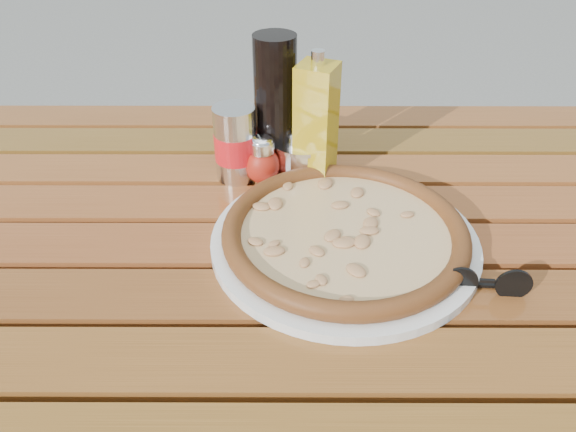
{
  "coord_description": "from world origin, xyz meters",
  "views": [
    {
      "loc": [
        0.0,
        -0.61,
        1.22
      ],
      "look_at": [
        0.0,
        0.02,
        0.78
      ],
      "focal_mm": 35.0,
      "sensor_mm": 36.0,
      "label": 1
    }
  ],
  "objects_px": {
    "soda_can": "(236,144)",
    "olive_oil_cruet": "(316,124)",
    "pizza": "(345,232)",
    "pepper_shaker": "(262,160)",
    "parmesan_tin": "(302,156)",
    "oregano_shaker": "(298,153)",
    "dark_bottle": "(275,106)",
    "table": "(288,284)",
    "plate": "(344,241)",
    "sunglasses": "(486,283)"
  },
  "relations": [
    {
      "from": "soda_can",
      "to": "olive_oil_cruet",
      "type": "relative_size",
      "value": 0.57
    },
    {
      "from": "pizza",
      "to": "olive_oil_cruet",
      "type": "relative_size",
      "value": 1.69
    },
    {
      "from": "soda_can",
      "to": "olive_oil_cruet",
      "type": "height_order",
      "value": "olive_oil_cruet"
    },
    {
      "from": "pepper_shaker",
      "to": "parmesan_tin",
      "type": "distance_m",
      "value": 0.07
    },
    {
      "from": "oregano_shaker",
      "to": "dark_bottle",
      "type": "distance_m",
      "value": 0.08
    },
    {
      "from": "dark_bottle",
      "to": "olive_oil_cruet",
      "type": "height_order",
      "value": "dark_bottle"
    },
    {
      "from": "pizza",
      "to": "soda_can",
      "type": "distance_m",
      "value": 0.24
    },
    {
      "from": "table",
      "to": "plate",
      "type": "xyz_separation_m",
      "value": [
        0.08,
        -0.01,
        0.08
      ]
    },
    {
      "from": "pizza",
      "to": "pepper_shaker",
      "type": "xyz_separation_m",
      "value": [
        -0.12,
        0.17,
        0.02
      ]
    },
    {
      "from": "table",
      "to": "soda_can",
      "type": "bearing_deg",
      "value": 115.3
    },
    {
      "from": "table",
      "to": "sunglasses",
      "type": "distance_m",
      "value": 0.27
    },
    {
      "from": "parmesan_tin",
      "to": "pepper_shaker",
      "type": "bearing_deg",
      "value": -157.01
    },
    {
      "from": "plate",
      "to": "pepper_shaker",
      "type": "xyz_separation_m",
      "value": [
        -0.12,
        0.17,
        0.03
      ]
    },
    {
      "from": "pizza",
      "to": "soda_can",
      "type": "height_order",
      "value": "soda_can"
    },
    {
      "from": "plate",
      "to": "olive_oil_cruet",
      "type": "xyz_separation_m",
      "value": [
        -0.03,
        0.17,
        0.09
      ]
    },
    {
      "from": "pizza",
      "to": "dark_bottle",
      "type": "height_order",
      "value": "dark_bottle"
    },
    {
      "from": "soda_can",
      "to": "sunglasses",
      "type": "xyz_separation_m",
      "value": [
        0.32,
        -0.27,
        -0.04
      ]
    },
    {
      "from": "dark_bottle",
      "to": "soda_can",
      "type": "height_order",
      "value": "dark_bottle"
    },
    {
      "from": "dark_bottle",
      "to": "parmesan_tin",
      "type": "bearing_deg",
      "value": -23.45
    },
    {
      "from": "table",
      "to": "sunglasses",
      "type": "xyz_separation_m",
      "value": [
        0.24,
        -0.1,
        0.09
      ]
    },
    {
      "from": "plate",
      "to": "sunglasses",
      "type": "relative_size",
      "value": 3.26
    },
    {
      "from": "table",
      "to": "olive_oil_cruet",
      "type": "distance_m",
      "value": 0.24
    },
    {
      "from": "plate",
      "to": "pepper_shaker",
      "type": "bearing_deg",
      "value": 125.15
    },
    {
      "from": "pizza",
      "to": "soda_can",
      "type": "relative_size",
      "value": 2.96
    },
    {
      "from": "plate",
      "to": "olive_oil_cruet",
      "type": "relative_size",
      "value": 1.71
    },
    {
      "from": "oregano_shaker",
      "to": "soda_can",
      "type": "relative_size",
      "value": 0.68
    },
    {
      "from": "oregano_shaker",
      "to": "plate",
      "type": "bearing_deg",
      "value": -72.17
    },
    {
      "from": "table",
      "to": "soda_can",
      "type": "xyz_separation_m",
      "value": [
        -0.08,
        0.17,
        0.13
      ]
    },
    {
      "from": "dark_bottle",
      "to": "parmesan_tin",
      "type": "xyz_separation_m",
      "value": [
        0.04,
        -0.02,
        -0.08
      ]
    },
    {
      "from": "olive_oil_cruet",
      "to": "sunglasses",
      "type": "bearing_deg",
      "value": -53.48
    },
    {
      "from": "soda_can",
      "to": "sunglasses",
      "type": "bearing_deg",
      "value": -40.47
    },
    {
      "from": "plate",
      "to": "oregano_shaker",
      "type": "xyz_separation_m",
      "value": [
        -0.06,
        0.19,
        0.03
      ]
    },
    {
      "from": "plate",
      "to": "dark_bottle",
      "type": "xyz_separation_m",
      "value": [
        -0.1,
        0.21,
        0.1
      ]
    },
    {
      "from": "table",
      "to": "pizza",
      "type": "distance_m",
      "value": 0.12
    },
    {
      "from": "parmesan_tin",
      "to": "sunglasses",
      "type": "bearing_deg",
      "value": -52.8
    },
    {
      "from": "sunglasses",
      "to": "oregano_shaker",
      "type": "bearing_deg",
      "value": 132.06
    },
    {
      "from": "pepper_shaker",
      "to": "oregano_shaker",
      "type": "distance_m",
      "value": 0.06
    },
    {
      "from": "table",
      "to": "dark_bottle",
      "type": "height_order",
      "value": "dark_bottle"
    },
    {
      "from": "pepper_shaker",
      "to": "parmesan_tin",
      "type": "relative_size",
      "value": 0.71
    },
    {
      "from": "sunglasses",
      "to": "olive_oil_cruet",
      "type": "bearing_deg",
      "value": 130.22
    },
    {
      "from": "pepper_shaker",
      "to": "olive_oil_cruet",
      "type": "bearing_deg",
      "value": 4.89
    },
    {
      "from": "table",
      "to": "plate",
      "type": "distance_m",
      "value": 0.11
    },
    {
      "from": "oregano_shaker",
      "to": "parmesan_tin",
      "type": "height_order",
      "value": "oregano_shaker"
    },
    {
      "from": "olive_oil_cruet",
      "to": "pizza",
      "type": "bearing_deg",
      "value": -78.76
    },
    {
      "from": "table",
      "to": "olive_oil_cruet",
      "type": "xyz_separation_m",
      "value": [
        0.04,
        0.17,
        0.17
      ]
    },
    {
      "from": "pepper_shaker",
      "to": "soda_can",
      "type": "xyz_separation_m",
      "value": [
        -0.04,
        0.02,
        0.02
      ]
    },
    {
      "from": "pizza",
      "to": "oregano_shaker",
      "type": "distance_m",
      "value": 0.2
    },
    {
      "from": "dark_bottle",
      "to": "olive_oil_cruet",
      "type": "distance_m",
      "value": 0.07
    },
    {
      "from": "table",
      "to": "pepper_shaker",
      "type": "xyz_separation_m",
      "value": [
        -0.04,
        0.16,
        0.11
      ]
    },
    {
      "from": "oregano_shaker",
      "to": "pizza",
      "type": "bearing_deg",
      "value": -72.17
    }
  ]
}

